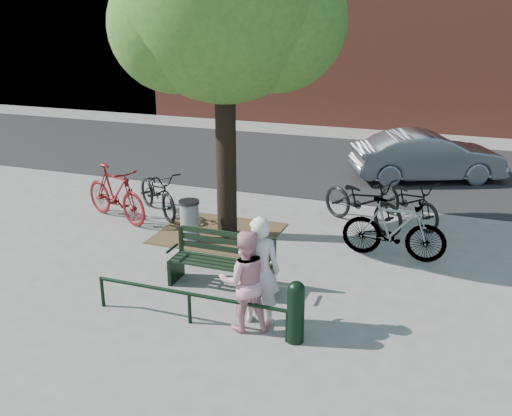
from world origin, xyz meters
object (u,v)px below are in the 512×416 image
at_px(person_right, 245,281).
at_px(bollard, 296,310).
at_px(park_bench, 223,259).
at_px(person_left, 259,270).
at_px(bicycle_c, 363,201).
at_px(litter_bin, 190,220).
at_px(parked_car, 427,156).

height_order(person_right, bollard, person_right).
bearing_deg(park_bench, person_right, -54.09).
distance_m(person_left, person_right, 0.28).
height_order(person_left, bollard, person_left).
distance_m(person_left, bicycle_c, 4.51).
xyz_separation_m(person_right, litter_bin, (-2.21, 2.72, -0.33)).
relative_size(person_right, parked_car, 0.38).
relative_size(bollard, parked_car, 0.23).
bearing_deg(bollard, park_bench, 142.60).
relative_size(litter_bin, bicycle_c, 0.40).
bearing_deg(bicycle_c, bollard, -149.62).
bearing_deg(person_right, bicycle_c, -126.00).
height_order(bollard, bicycle_c, bicycle_c).
bearing_deg(bicycle_c, person_right, -159.11).
height_order(person_right, bicycle_c, person_right).
height_order(bollard, parked_car, parked_car).
relative_size(bollard, litter_bin, 1.10).
xyz_separation_m(person_right, bollard, (0.78, -0.09, -0.27)).
xyz_separation_m(person_left, bollard, (0.65, -0.33, -0.34)).
relative_size(person_left, person_right, 1.10).
relative_size(park_bench, bollard, 1.88).
xyz_separation_m(person_right, bicycle_c, (0.89, 4.68, -0.20)).
relative_size(person_left, litter_bin, 1.98).
relative_size(bollard, bicycle_c, 0.44).
distance_m(park_bench, bicycle_c, 3.94).
distance_m(litter_bin, parked_car, 7.29).
relative_size(park_bench, litter_bin, 2.06).
xyz_separation_m(person_right, parked_car, (1.93, 8.72, -0.10)).
bearing_deg(parked_car, person_left, 143.98).
distance_m(bicycle_c, parked_car, 4.18).
bearing_deg(park_bench, bicycle_c, 64.30).
xyz_separation_m(bollard, bicycle_c, (0.11, 4.77, 0.06)).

